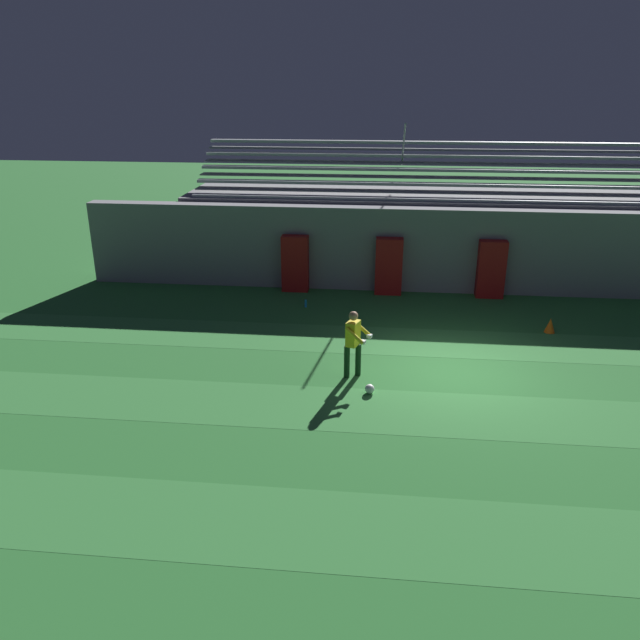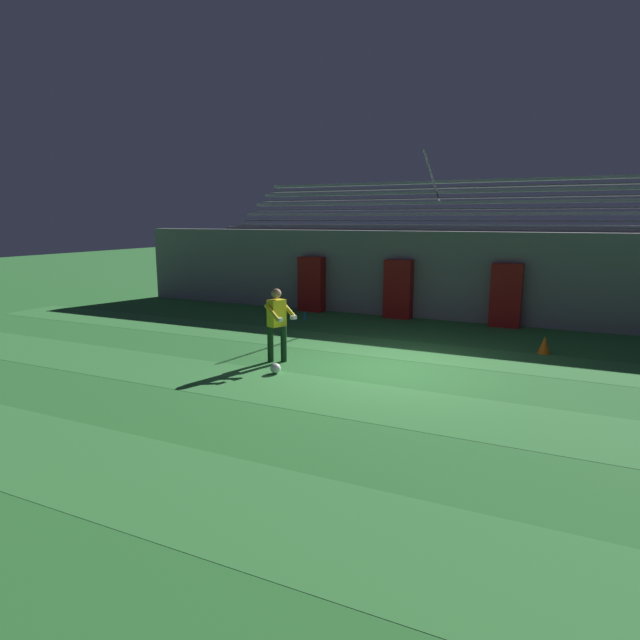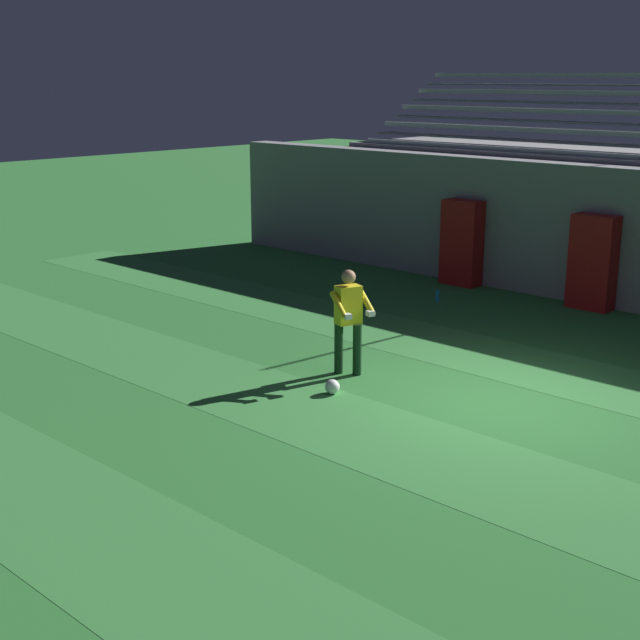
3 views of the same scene
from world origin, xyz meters
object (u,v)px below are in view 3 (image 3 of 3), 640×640
object	(u,v)px
padding_pillar_far_left	(462,243)
goalkeeper	(349,315)
soccer_ball	(332,387)
padding_pillar_gate_left	(593,262)
water_bottle	(437,296)

from	to	relation	value
padding_pillar_far_left	goalkeeper	distance (m)	6.81
padding_pillar_far_left	soccer_ball	xyz separation A→B (m)	(2.75, -7.25, -0.84)
padding_pillar_gate_left	water_bottle	world-z (taller)	padding_pillar_gate_left
padding_pillar_gate_left	padding_pillar_far_left	distance (m)	3.13
goalkeeper	soccer_ball	bearing A→B (deg)	-62.94
padding_pillar_gate_left	soccer_ball	xyz separation A→B (m)	(-0.39, -7.25, -0.84)
padding_pillar_gate_left	water_bottle	distance (m)	3.16
padding_pillar_far_left	padding_pillar_gate_left	bearing A→B (deg)	0.00
padding_pillar_gate_left	padding_pillar_far_left	size ratio (longest dim) A/B	1.00
goalkeeper	water_bottle	distance (m)	5.16
water_bottle	soccer_ball	bearing A→B (deg)	-68.70
goalkeeper	water_bottle	bearing A→B (deg)	110.23
goalkeeper	soccer_ball	xyz separation A→B (m)	(0.43, -0.84, -0.84)
soccer_ball	water_bottle	xyz separation A→B (m)	(-2.19, 5.61, 0.01)
goalkeeper	water_bottle	world-z (taller)	goalkeeper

